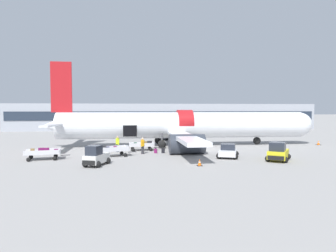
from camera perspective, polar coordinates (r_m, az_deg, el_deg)
The scene contains 18 objects.
ground_plane at distance 36.49m, azimuth 6.45°, elevation -4.45°, with size 500.00×500.00×0.00m, color gray.
terminal_strip at distance 74.80m, azimuth -0.60°, elevation 1.82°, with size 73.37×10.66×6.20m.
airplane at distance 39.82m, azimuth 2.47°, elevation 0.02°, with size 36.37×29.25×10.81m.
baggage_tug_lead at distance 30.06m, azimuth 20.22°, elevation -4.77°, with size 3.09×3.53×1.80m.
baggage_tug_mid at distance 30.84m, azimuth 11.32°, elevation -4.78°, with size 2.75×3.37×1.32m.
baggage_tug_rear at distance 26.51m, azimuth -13.55°, elevation -5.77°, with size 2.30×3.07×1.78m.
baggage_cart_loading at distance 35.37m, azimuth -4.81°, elevation -3.83°, with size 3.85×1.83×1.15m.
baggage_cart_queued at distance 31.30m, azimuth -10.54°, elevation -4.70°, with size 4.31×2.42×1.14m.
baggage_cart_empty at distance 31.26m, azimuth -22.57°, elevation -4.89°, with size 4.23×2.44×1.16m.
ground_crew_loader_a at distance 34.62m, azimuth -9.60°, elevation -3.31°, with size 0.57×0.58×1.80m.
ground_crew_loader_b at distance 34.90m, azimuth 0.95°, elevation -3.19°, with size 0.64×0.46×1.83m.
ground_crew_driver at distance 32.64m, azimuth -4.86°, elevation -3.69°, with size 0.52×0.62×1.78m.
ground_crew_supervisor at distance 36.73m, azimuth 1.69°, elevation -3.02°, with size 0.58×0.46×1.66m.
suitcase_on_tarmac_upright at distance 33.20m, azimuth -0.93°, elevation -4.73°, with size 0.38×0.32×0.64m.
suitcase_on_tarmac_spare at distance 33.18m, azimuth -2.37°, elevation -4.76°, with size 0.37×0.29×0.61m.
safety_cone_nose at distance 45.72m, azimuth 26.73°, elevation -2.89°, with size 0.55×0.55×0.59m.
safety_cone_engine_left at distance 25.95m, azimuth 6.04°, elevation -6.95°, with size 0.46×0.46×0.57m.
safety_cone_wingtip at distance 33.01m, azimuth 5.33°, elevation -4.68°, with size 0.56×0.56×0.69m.
Camera 1 is at (-8.53, -35.15, 4.79)m, focal length 32.00 mm.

